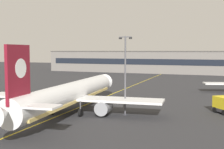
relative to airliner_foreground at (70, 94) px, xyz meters
The scene contains 6 objects.
ground_plane 10.95m from the airliner_foreground, 99.81° to the right, with size 400.00×400.00×0.00m, color #2D2D30.
taxiway_centreline 20.09m from the airliner_foreground, 95.14° to the left, with size 0.30×180.00×0.01m, color yellow.
airliner_foreground is the anchor object (origin of this frame).
apron_lamp_post 10.23m from the airliner_foreground, 14.61° to the left, with size 2.24×0.90×13.37m.
service_car_second 27.16m from the airliner_foreground, 150.14° to the left, with size 2.20×4.30×1.79m.
terminal_building 100.47m from the airliner_foreground, 84.78° to the left, with size 149.93×12.40×10.92m.
Camera 1 is at (27.52, -34.68, 10.89)m, focal length 47.83 mm.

